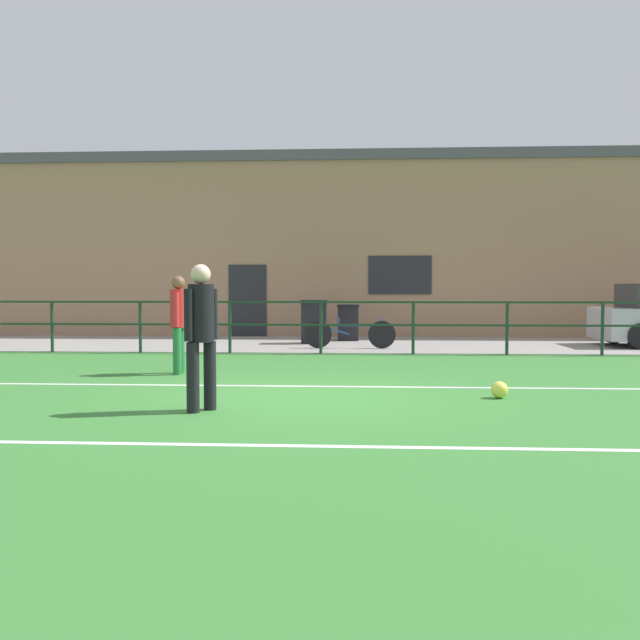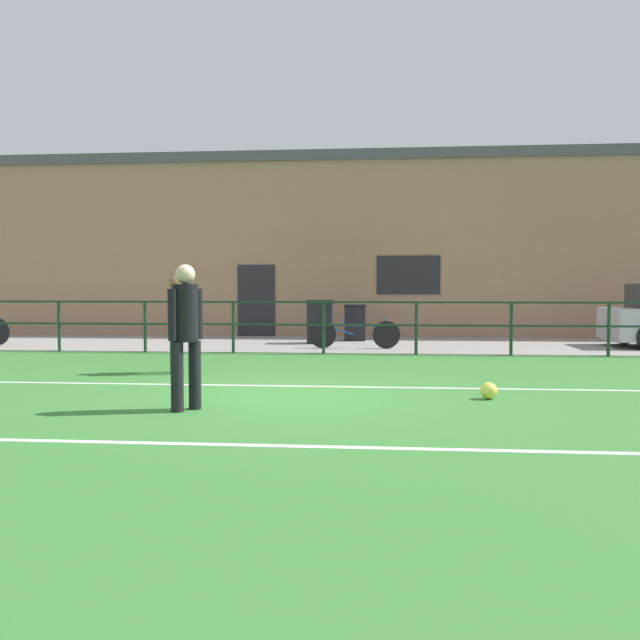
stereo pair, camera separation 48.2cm
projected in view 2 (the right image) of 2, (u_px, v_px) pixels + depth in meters
The scene contains 12 objects.
ground at pixel (283, 399), 9.22m from camera, with size 60.00×44.00×0.04m, color #387A33.
field_line_touchline at pixel (293, 386), 10.23m from camera, with size 36.00×0.11×0.00m, color white.
field_line_hash at pixel (238, 445), 6.42m from camera, with size 36.00×0.11×0.00m, color white.
pavement_strip at pixel (332, 344), 17.67m from camera, with size 48.00×5.00×0.02m, color gray.
perimeter_fence at pixel (324, 320), 15.15m from camera, with size 36.07×0.07×1.15m.
clubhouse_facade at pixel (342, 246), 21.22m from camera, with size 28.00×2.56×5.39m.
player_goalkeeper at pixel (186, 328), 8.18m from camera, with size 0.33×0.40×1.72m.
player_striker at pixel (176, 318), 11.73m from camera, with size 0.29×0.45×1.64m.
soccer_ball_match at pixel (489, 391), 9.03m from camera, with size 0.22×0.22×0.22m, color #E5E04C.
bicycle_parked_1 at pixel (354, 334), 16.30m from camera, with size 2.14×0.04×0.74m.
trash_bin_0 at pixel (320, 321), 17.77m from camera, with size 0.67×0.57×1.11m.
trash_bin_1 at pixel (355, 322), 18.65m from camera, with size 0.58×0.49×0.97m.
Camera 2 is at (1.35, -9.07, 1.46)m, focal length 39.15 mm.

